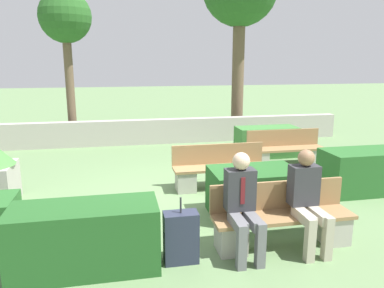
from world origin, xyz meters
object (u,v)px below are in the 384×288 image
(bench_right_side, at_px, (286,152))
(tree_leftmost, at_px, (65,21))
(person_seated_woman, at_px, (308,196))
(bench_front, at_px, (282,222))
(bench_left_side, at_px, (220,172))
(person_seated_man, at_px, (243,200))
(suitcase, at_px, (181,237))

(bench_right_side, relative_size, tree_leftmost, 0.41)
(person_seated_woman, bearing_deg, bench_front, 153.00)
(bench_left_side, bearing_deg, bench_right_side, 39.40)
(person_seated_man, height_order, person_seated_woman, person_seated_man)
(bench_front, xyz_separation_m, bench_right_side, (1.77, 3.66, -0.00))
(tree_leftmost, bearing_deg, bench_right_side, -35.16)
(bench_right_side, xyz_separation_m, suitcase, (-3.19, -3.83, 0.00))
(suitcase, bearing_deg, bench_front, 6.82)
(person_seated_man, bearing_deg, bench_front, 12.50)
(bench_right_side, bearing_deg, suitcase, -136.47)
(bench_left_side, relative_size, person_seated_man, 1.39)
(person_seated_man, xyz_separation_m, tree_leftmost, (-2.87, 7.50, 2.83))
(bench_front, relative_size, person_seated_woman, 1.45)
(bench_front, distance_m, suitcase, 1.43)
(person_seated_man, relative_size, tree_leftmost, 0.30)
(bench_front, bearing_deg, person_seated_man, -167.50)
(bench_left_side, xyz_separation_m, person_seated_woman, (0.47, -2.57, 0.41))
(bench_left_side, height_order, suitcase, suitcase)
(person_seated_man, xyz_separation_m, suitcase, (-0.80, -0.03, -0.42))
(person_seated_woman, height_order, tree_leftmost, tree_leftmost)
(person_seated_man, height_order, suitcase, person_seated_man)
(bench_left_side, distance_m, suitcase, 2.88)
(person_seated_man, height_order, tree_leftmost, tree_leftmost)
(tree_leftmost, bearing_deg, suitcase, -74.65)
(person_seated_woman, distance_m, suitcase, 1.74)
(bench_right_side, distance_m, suitcase, 4.98)
(bench_right_side, bearing_deg, bench_front, -122.44)
(bench_left_side, relative_size, bench_right_side, 1.02)
(bench_right_side, relative_size, suitcase, 2.14)
(suitcase, bearing_deg, bench_right_side, 50.21)
(bench_front, bearing_deg, person_seated_woman, -27.00)
(bench_right_side, height_order, person_seated_woman, person_seated_woman)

